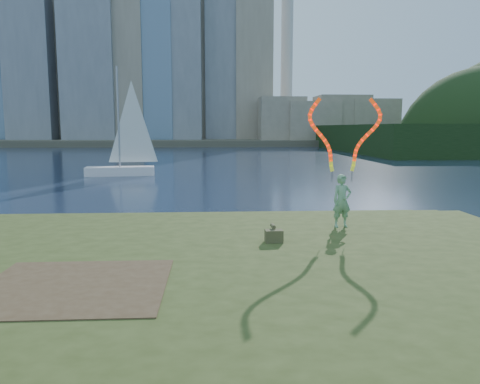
{
  "coord_description": "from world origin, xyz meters",
  "views": [
    {
      "loc": [
        0.24,
        -11.25,
        3.56
      ],
      "look_at": [
        0.96,
        1.0,
        1.87
      ],
      "focal_mm": 35.0,
      "sensor_mm": 36.0,
      "label": 1
    }
  ],
  "objects": [
    {
      "name": "dirt_patch",
      "position": [
        -2.2,
        -3.2,
        0.81
      ],
      "size": [
        3.2,
        3.0,
        0.02
      ],
      "primitive_type": "cube",
      "color": "#47331E",
      "rests_on": "grassy_knoll"
    },
    {
      "name": "grassy_knoll",
      "position": [
        0.0,
        -2.3,
        0.34
      ],
      "size": [
        20.0,
        18.0,
        0.8
      ],
      "color": "#344217",
      "rests_on": "ground"
    },
    {
      "name": "canvas_bag",
      "position": [
        1.71,
        -0.21,
        0.97
      ],
      "size": [
        0.44,
        0.5,
        0.4
      ],
      "rotation": [
        0.0,
        0.0,
        0.04
      ],
      "color": "#464425",
      "rests_on": "grassy_knoll"
    },
    {
      "name": "far_shore",
      "position": [
        0.0,
        95.0,
        0.6
      ],
      "size": [
        320.0,
        40.0,
        1.2
      ],
      "primitive_type": "cube",
      "color": "#504A3A",
      "rests_on": "ground"
    },
    {
      "name": "sailboat",
      "position": [
        -6.45,
        24.27,
        1.39
      ],
      "size": [
        5.39,
        2.16,
        8.09
      ],
      "rotation": [
        0.0,
        0.0,
        0.11
      ],
      "color": "white",
      "rests_on": "ground"
    },
    {
      "name": "ground",
      "position": [
        0.0,
        0.0,
        0.0
      ],
      "size": [
        320.0,
        320.0,
        0.0
      ],
      "primitive_type": "plane",
      "color": "#18243D",
      "rests_on": "ground"
    },
    {
      "name": "woman_with_ribbons",
      "position": [
        3.83,
        1.46,
        2.24
      ],
      "size": [
        1.98,
        0.46,
        3.88
      ],
      "rotation": [
        0.0,
        0.0,
        0.14
      ],
      "color": "#206F2D",
      "rests_on": "grassy_knoll"
    }
  ]
}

